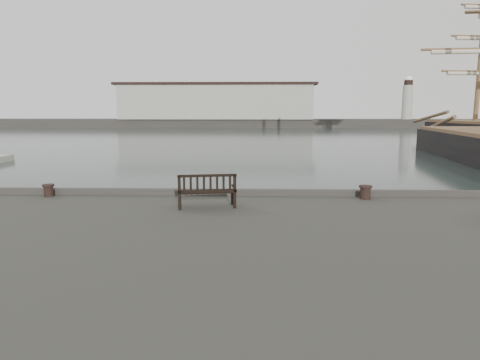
% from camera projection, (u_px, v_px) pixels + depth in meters
% --- Properties ---
extents(ground, '(400.00, 400.00, 0.00)m').
position_uv_depth(ground, '(218.00, 242.00, 13.73)').
color(ground, black).
rests_on(ground, ground).
extents(breakwater, '(140.00, 9.50, 12.20)m').
position_uv_depth(breakwater, '(230.00, 109.00, 103.92)').
color(breakwater, '#383530').
rests_on(breakwater, ground).
extents(bench, '(1.65, 0.81, 0.91)m').
position_uv_depth(bench, '(207.00, 197.00, 11.62)').
color(bench, black).
rests_on(bench, quay).
extents(bollard_left, '(0.43, 0.43, 0.37)m').
position_uv_depth(bollard_left, '(49.00, 190.00, 13.12)').
color(bollard_left, black).
rests_on(bollard_left, quay).
extents(bollard_right, '(0.44, 0.44, 0.41)m').
position_uv_depth(bollard_right, '(365.00, 192.00, 12.72)').
color(bollard_right, black).
rests_on(bollard_right, quay).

